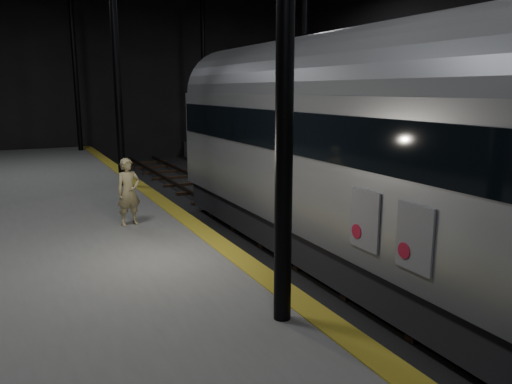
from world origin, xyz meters
TOP-DOWN VIEW (x-y plane):
  - ground at (0.00, 0.00)m, footprint 44.00×44.00m
  - platform_left at (-7.50, 0.00)m, footprint 9.00×43.80m
  - tactile_strip at (-3.25, 0.00)m, footprint 0.50×43.80m
  - track at (0.00, 0.00)m, footprint 2.40×43.00m
  - train at (-0.00, -3.29)m, footprint 3.18×21.26m
  - woman at (-4.72, 2.43)m, footprint 0.71×0.54m

SIDE VIEW (x-z plane):
  - ground at x=0.00m, z-range 0.00..0.00m
  - track at x=0.00m, z-range -0.05..0.19m
  - platform_left at x=-7.50m, z-range 0.00..1.00m
  - tactile_strip at x=-3.25m, z-range 1.00..1.01m
  - woman at x=-4.72m, z-range 1.00..2.73m
  - train at x=0.00m, z-range 0.33..6.01m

